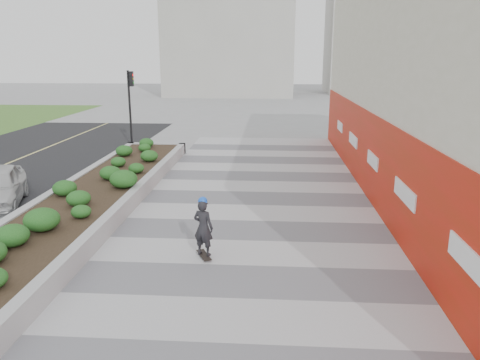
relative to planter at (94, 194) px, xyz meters
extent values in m
plane|color=gray|center=(5.50, -7.00, -0.42)|extent=(160.00, 160.00, 0.00)
cube|color=#A8A8AD|center=(5.50, -4.00, -0.41)|extent=(8.00, 36.00, 0.01)
cube|color=beige|center=(12.50, 2.00, 3.58)|extent=(6.00, 24.00, 8.00)
cube|color=red|center=(9.52, 2.00, 1.08)|extent=(0.12, 24.00, 3.00)
cube|color=#9E9EA0|center=(0.00, 8.85, -0.14)|extent=(3.00, 0.30, 0.55)
cube|color=#9E9EA0|center=(-1.35, 0.00, -0.14)|extent=(0.30, 18.00, 0.55)
cube|color=#9E9EA0|center=(1.35, 0.00, -0.14)|extent=(0.30, 18.00, 0.55)
cube|color=#2D2116|center=(0.00, 0.00, -0.17)|extent=(2.40, 17.40, 0.50)
cylinder|color=black|center=(-1.80, 10.50, 1.68)|extent=(0.12, 0.12, 4.20)
cube|color=black|center=(-1.62, 10.50, 3.33)|extent=(0.18, 0.28, 0.80)
cube|color=#ADAAA3|center=(0.50, 48.00, 9.58)|extent=(16.00, 12.00, 20.00)
cube|color=#ADAAA3|center=(20.50, 53.00, 11.58)|extent=(14.00, 10.00, 24.00)
cylinder|color=#595654|center=(6.00, -4.00, -0.42)|extent=(0.44, 0.44, 0.01)
cube|color=black|center=(4.33, -3.97, -0.35)|extent=(0.48, 0.74, 0.02)
imported|color=black|center=(4.33, -3.97, 0.38)|extent=(0.62, 0.51, 1.45)
sphere|color=blue|center=(4.33, -3.97, 1.07)|extent=(0.23, 0.23, 0.23)
camera|label=1|loc=(5.98, -14.82, 4.50)|focal=35.00mm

